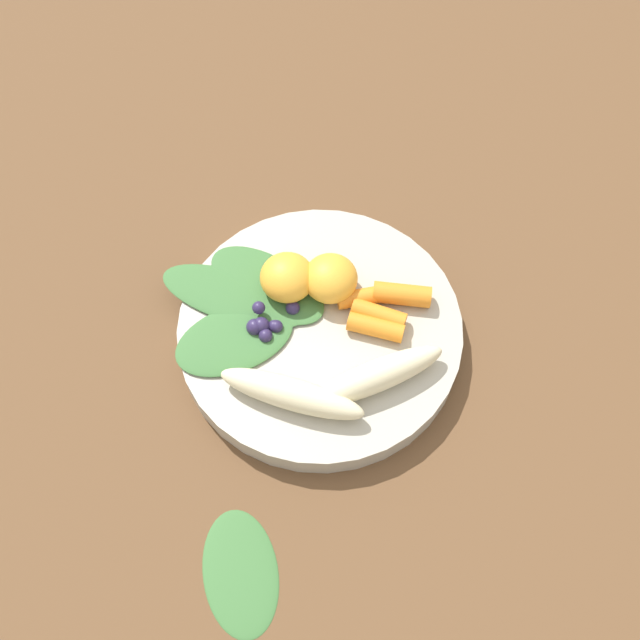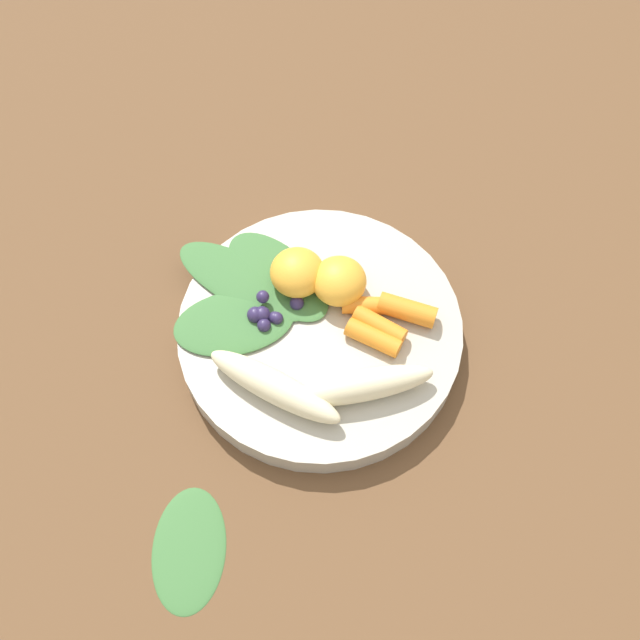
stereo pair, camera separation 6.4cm
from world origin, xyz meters
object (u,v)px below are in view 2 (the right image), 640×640
at_px(kale_leaf_stray, 189,549).
at_px(banana_peeled_left, 361,386).
at_px(banana_peeled_right, 274,386).
at_px(orange_segment_near, 297,272).
at_px(bowl, 320,332).

bearing_deg(kale_leaf_stray, banana_peeled_left, 132.59).
height_order(banana_peeled_right, orange_segment_near, orange_segment_near).
height_order(bowl, banana_peeled_left, banana_peeled_left).
bearing_deg(orange_segment_near, bowl, -112.26).
xyz_separation_m(banana_peeled_left, kale_leaf_stray, (-0.18, 0.02, -0.04)).
distance_m(bowl, orange_segment_near, 0.06).
bearing_deg(banana_peeled_right, orange_segment_near, 110.19).
xyz_separation_m(bowl, kale_leaf_stray, (-0.20, -0.05, -0.01)).
bearing_deg(bowl, kale_leaf_stray, -166.04).
bearing_deg(banana_peeled_right, bowl, 88.96).
height_order(bowl, orange_segment_near, orange_segment_near).
bearing_deg(orange_segment_near, banana_peeled_left, -110.39).
relative_size(banana_peeled_right, orange_segment_near, 2.55).
distance_m(banana_peeled_left, banana_peeled_right, 0.07).
height_order(banana_peeled_left, orange_segment_near, orange_segment_near).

